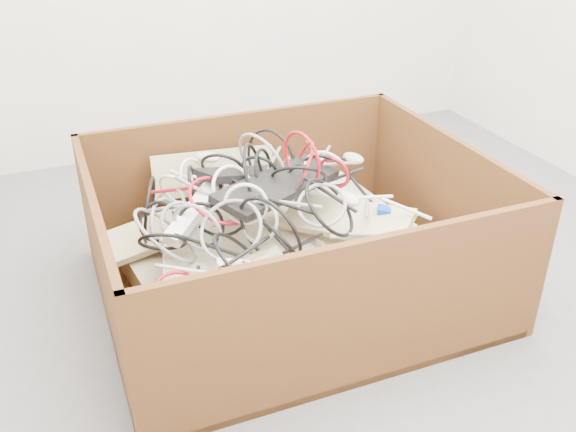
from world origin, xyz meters
name	(u,v)px	position (x,y,z in m)	size (l,w,h in m)	color
ground	(343,283)	(0.00, 0.00, 0.00)	(3.00, 3.00, 0.00)	#58585B
cardboard_box	(285,261)	(-0.22, 0.03, 0.13)	(1.30, 1.08, 0.53)	#412110
keyboard_pile	(289,224)	(-0.21, 0.03, 0.28)	(1.13, 0.99, 0.35)	#C5B58B
mice_scatter	(273,203)	(-0.26, 0.04, 0.37)	(0.88, 0.83, 0.16)	#B9B695
power_strip_left	(195,211)	(-0.53, 0.05, 0.38)	(0.30, 0.05, 0.04)	white
power_strip_right	(260,270)	(-0.42, -0.28, 0.33)	(0.25, 0.05, 0.04)	white
vga_plug	(384,210)	(0.09, -0.10, 0.34)	(0.04, 0.04, 0.02)	#0C37BC
cable_tangle	(242,200)	(-0.37, 0.06, 0.39)	(0.96, 0.93, 0.48)	black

